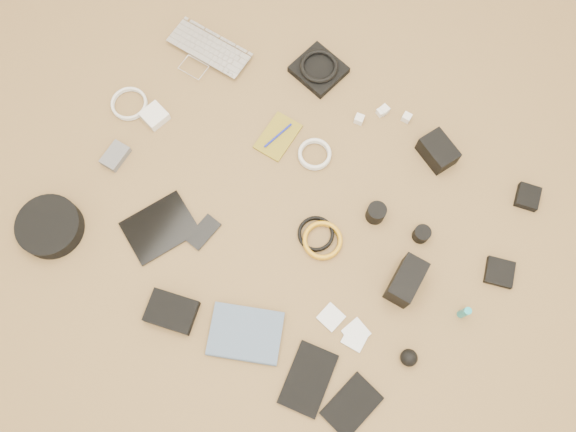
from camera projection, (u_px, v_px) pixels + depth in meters
The scene contains 33 objects.
laptop at pixel (203, 58), 1.96m from camera, with size 0.29×0.20×0.02m, color silver.
headphone_pouch at pixel (319, 70), 1.94m from camera, with size 0.16×0.15×0.03m, color black.
headphones at pixel (319, 66), 1.92m from camera, with size 0.13×0.13×0.02m, color black.
charger_a at pixel (381, 112), 1.89m from camera, with size 0.03×0.03×0.02m, color white.
charger_b at pixel (384, 110), 1.89m from camera, with size 0.03×0.03×0.03m, color white.
charger_c at pixel (407, 118), 1.88m from camera, with size 0.03×0.03×0.03m, color white.
charger_d at pixel (359, 119), 1.88m from camera, with size 0.03×0.03×0.03m, color white.
dslr_camera at pixel (438, 151), 1.82m from camera, with size 0.12×0.08×0.07m, color black.
lens_pouch at pixel (528, 197), 1.80m from camera, with size 0.07×0.08×0.03m, color black.
notebook_olive at pixel (278, 137), 1.87m from camera, with size 0.10×0.16×0.01m, color olive.
pen_blue at pixel (278, 135), 1.86m from camera, with size 0.01×0.01×0.12m, color #121B99.
cable_white_a at pixel (315, 155), 1.85m from camera, with size 0.11×0.11×0.01m, color silver.
lens_a at pixel (376, 213), 1.76m from camera, with size 0.06×0.06×0.06m, color black.
lens_b at pixel (422, 234), 1.75m from camera, with size 0.05×0.05×0.05m, color black.
card_reader at pixel (500, 272), 1.72m from camera, with size 0.08×0.08×0.02m, color black.
power_brick at pixel (155, 116), 1.88m from camera, with size 0.07×0.07×0.03m, color white.
cable_white_b at pixel (130, 104), 1.91m from camera, with size 0.12×0.12×0.01m, color silver.
cable_black at pixel (316, 234), 1.77m from camera, with size 0.11×0.11×0.01m, color black.
cable_yellow at pixel (322, 241), 1.76m from camera, with size 0.13×0.13×0.01m, color #C78B17.
flash at pixel (406, 281), 1.68m from camera, with size 0.07×0.14×0.10m, color black.
lens_cleaner at pixel (464, 313), 1.66m from camera, with size 0.02×0.02×0.08m, color teal.
battery_charger at pixel (115, 156), 1.84m from camera, with size 0.06×0.09×0.03m, color #58595D.
tablet at pixel (160, 228), 1.77m from camera, with size 0.16×0.21×0.01m, color black.
phone at pixel (203, 232), 1.77m from camera, with size 0.06×0.11×0.01m, color black.
filter_case_left at pixel (331, 317), 1.69m from camera, with size 0.06×0.06×0.01m, color silver.
filter_case_mid at pixel (356, 332), 1.68m from camera, with size 0.07×0.07×0.01m, color silver.
filter_case_right at pixel (355, 338), 1.67m from camera, with size 0.06×0.06×0.01m, color silver.
air_blower at pixel (409, 358), 1.63m from camera, with size 0.05×0.05×0.05m, color black.
headphone_case at pixel (50, 227), 1.75m from camera, with size 0.20×0.20×0.05m, color black.
drive_case at pixel (172, 311), 1.68m from camera, with size 0.14×0.10×0.04m, color black.
paperback at pixel (241, 361), 1.64m from camera, with size 0.16×0.21×0.02m, color #455975.
notebook_black_a at pixel (308, 379), 1.63m from camera, with size 0.12×0.19×0.01m, color black.
notebook_black_b at pixel (352, 406), 1.61m from camera, with size 0.11×0.16×0.01m, color black.
Camera 1 is at (0.34, -0.45, 1.71)m, focal length 35.00 mm.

